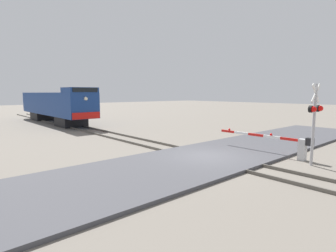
{
  "coord_description": "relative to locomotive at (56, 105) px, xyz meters",
  "views": [
    {
      "loc": [
        -11.15,
        -9.35,
        3.59
      ],
      "look_at": [
        0.84,
        4.22,
        1.34
      ],
      "focal_mm": 28.62,
      "sensor_mm": 36.0,
      "label": 1
    }
  ],
  "objects": [
    {
      "name": "crossing_gate",
      "position": [
        3.49,
        -26.46,
        -1.38
      ],
      "size": [
        0.36,
        5.83,
        1.26
      ],
      "color": "silver",
      "rests_on": "ground_plane"
    },
    {
      "name": "rail_track_left",
      "position": [
        -0.72,
        -23.6,
        -2.1
      ],
      "size": [
        0.08,
        80.0,
        0.15
      ],
      "primitive_type": "cube",
      "color": "#59544C",
      "rests_on": "ground_plane"
    },
    {
      "name": "road_surface",
      "position": [
        0.0,
        -23.6,
        -2.1
      ],
      "size": [
        36.0,
        5.79,
        0.15
      ],
      "primitive_type": "cube",
      "color": "#47474C",
      "rests_on": "ground_plane"
    },
    {
      "name": "locomotive",
      "position": [
        0.0,
        0.0,
        0.0
      ],
      "size": [
        2.95,
        17.33,
        4.12
      ],
      "color": "black",
      "rests_on": "ground_plane"
    },
    {
      "name": "rail_track_right",
      "position": [
        0.72,
        -23.6,
        -2.1
      ],
      "size": [
        0.08,
        80.0,
        0.15
      ],
      "primitive_type": "cube",
      "color": "#59544C",
      "rests_on": "ground_plane"
    },
    {
      "name": "ground_plane",
      "position": [
        0.0,
        -23.6,
        -2.17
      ],
      "size": [
        160.0,
        160.0,
        0.0
      ],
      "primitive_type": "plane",
      "color": "slate"
    },
    {
      "name": "crossing_signal",
      "position": [
        2.81,
        -27.96,
        0.34
      ],
      "size": [
        1.18,
        0.33,
        4.05
      ],
      "color": "#ADADB2",
      "rests_on": "ground_plane"
    }
  ]
}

